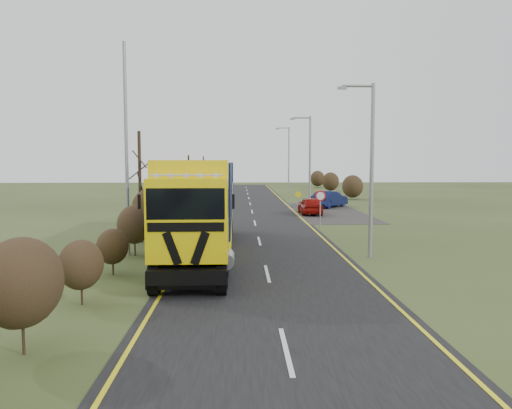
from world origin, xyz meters
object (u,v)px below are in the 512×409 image
at_px(streetlight_near, 370,163).
at_px(car_red_hatchback, 310,206).
at_px(lorry, 203,201).
at_px(car_blue_sedan, 329,199).
at_px(speed_sign, 320,202).

bearing_deg(streetlight_near, car_red_hatchback, 90.06).
xyz_separation_m(lorry, car_red_hatchback, (7.60, 17.60, -1.80)).
relative_size(car_blue_sedan, speed_sign, 1.90).
bearing_deg(speed_sign, car_red_hatchback, 86.12).
bearing_deg(lorry, streetlight_near, -8.81).
bearing_deg(speed_sign, car_blue_sedan, 77.56).
height_order(lorry, speed_sign, lorry).
distance_m(car_red_hatchback, speed_sign, 8.93).
distance_m(lorry, car_red_hatchback, 19.26).
height_order(car_blue_sedan, streetlight_near, streetlight_near).
distance_m(lorry, streetlight_near, 7.91).
bearing_deg(speed_sign, streetlight_near, -86.40).
xyz_separation_m(lorry, speed_sign, (7.00, 8.75, -0.76)).
bearing_deg(car_red_hatchback, streetlight_near, 90.00).
relative_size(car_red_hatchback, speed_sign, 1.71).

